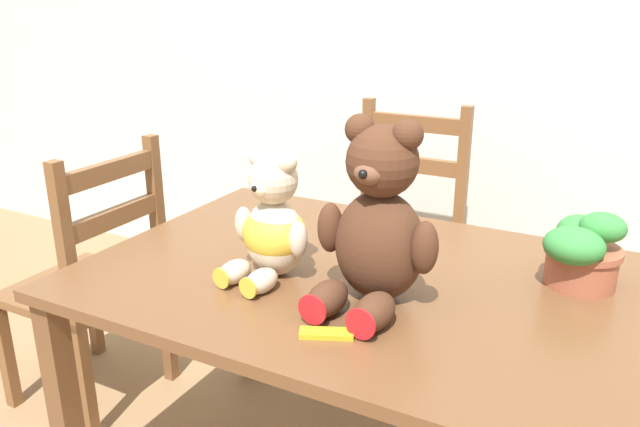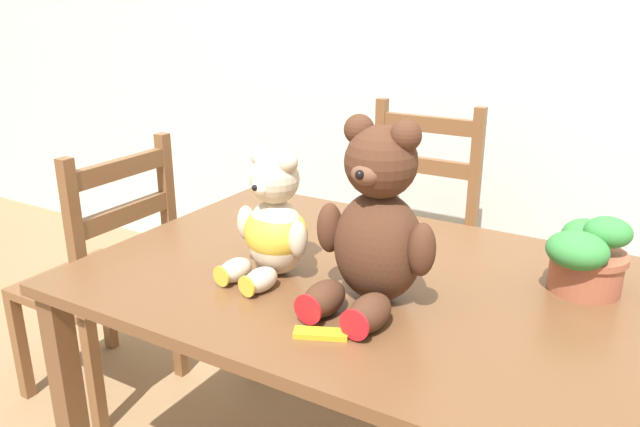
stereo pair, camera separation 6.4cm
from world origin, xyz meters
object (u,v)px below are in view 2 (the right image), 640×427
(teddy_bear_left, at_px, (274,226))
(wooden_chair_behind, at_px, (410,243))
(wooden_chair_side, at_px, (104,278))
(chocolate_bar, at_px, (321,334))
(potted_plant, at_px, (586,255))
(teddy_bear_right, at_px, (376,226))

(teddy_bear_left, bearing_deg, wooden_chair_behind, -80.00)
(wooden_chair_side, xyz_separation_m, chocolate_bar, (1.11, -0.37, 0.29))
(chocolate_bar, bearing_deg, potted_plant, 49.44)
(wooden_chair_side, relative_size, chocolate_bar, 8.58)
(wooden_chair_side, xyz_separation_m, teddy_bear_right, (1.13, -0.17, 0.46))
(teddy_bear_right, bearing_deg, wooden_chair_behind, -68.98)
(potted_plant, bearing_deg, chocolate_bar, -130.56)
(wooden_chair_side, xyz_separation_m, potted_plant, (1.53, 0.13, 0.37))
(teddy_bear_left, distance_m, teddy_bear_right, 0.28)
(teddy_bear_left, bearing_deg, potted_plant, -148.07)
(wooden_chair_behind, xyz_separation_m, chocolate_bar, (0.27, -1.15, 0.25))
(wooden_chair_side, bearing_deg, teddy_bear_left, -100.74)
(wooden_chair_behind, bearing_deg, teddy_bear_left, 91.11)
(wooden_chair_side, bearing_deg, potted_plant, -85.27)
(potted_plant, xyz_separation_m, chocolate_bar, (-0.42, -0.49, -0.08))
(wooden_chair_behind, xyz_separation_m, teddy_bear_right, (0.30, -0.95, 0.43))
(wooden_chair_side, relative_size, teddy_bear_left, 3.00)
(potted_plant, bearing_deg, wooden_chair_side, -175.27)
(teddy_bear_right, xyz_separation_m, potted_plant, (0.40, 0.30, -0.09))
(wooden_chair_behind, distance_m, teddy_bear_left, 1.01)
(wooden_chair_behind, height_order, wooden_chair_side, wooden_chair_behind)
(wooden_chair_side, height_order, chocolate_bar, wooden_chair_side)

